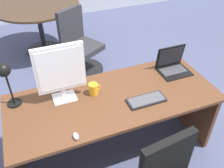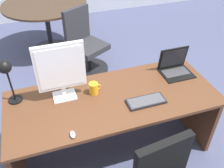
{
  "view_description": "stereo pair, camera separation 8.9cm",
  "coord_description": "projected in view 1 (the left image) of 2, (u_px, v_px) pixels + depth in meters",
  "views": [
    {
      "loc": [
        -0.62,
        -1.54,
        2.16
      ],
      "look_at": [
        0.0,
        0.04,
        0.84
      ],
      "focal_mm": 39.66,
      "sensor_mm": 36.0,
      "label": 1
    },
    {
      "loc": [
        -0.54,
        -1.57,
        2.16
      ],
      "look_at": [
        0.0,
        0.04,
        0.84
      ],
      "focal_mm": 39.66,
      "sensor_mm": 36.0,
      "label": 2
    }
  ],
  "objects": [
    {
      "name": "keyboard",
      "position": [
        146.0,
        100.0,
        2.15
      ],
      "size": [
        0.34,
        0.14,
        0.02
      ],
      "color": "black",
      "rests_on": "desk"
    },
    {
      "name": "meeting_table",
      "position": [
        39.0,
        17.0,
        3.89
      ],
      "size": [
        1.31,
        1.31,
        0.81
      ],
      "color": "black",
      "rests_on": "ground"
    },
    {
      "name": "laptop",
      "position": [
        172.0,
        63.0,
        2.5
      ],
      "size": [
        0.31,
        0.25,
        0.24
      ],
      "color": "black",
      "rests_on": "desk"
    },
    {
      "name": "desk",
      "position": [
        111.0,
        110.0,
        2.36
      ],
      "size": [
        1.88,
        0.78,
        0.72
      ],
      "color": "#56331E",
      "rests_on": "ground"
    },
    {
      "name": "monitor",
      "position": [
        60.0,
        71.0,
        2.0
      ],
      "size": [
        0.41,
        0.16,
        0.52
      ],
      "color": "silver",
      "rests_on": "desk"
    },
    {
      "name": "mouse",
      "position": [
        76.0,
        136.0,
        1.82
      ],
      "size": [
        0.04,
        0.07,
        0.03
      ],
      "color": "silver",
      "rests_on": "desk"
    },
    {
      "name": "meeting_chair_near",
      "position": [
        80.0,
        48.0,
        3.6
      ],
      "size": [
        0.63,
        0.64,
        0.92
      ],
      "color": "black",
      "rests_on": "ground"
    },
    {
      "name": "coffee_mug",
      "position": [
        94.0,
        89.0,
        2.2
      ],
      "size": [
        0.11,
        0.08,
        0.11
      ],
      "color": "orange",
      "rests_on": "desk"
    },
    {
      "name": "ground",
      "position": [
        77.0,
        73.0,
        3.74
      ],
      "size": [
        12.0,
        12.0,
        0.0
      ],
      "primitive_type": "plane",
      "color": "#474C6B"
    },
    {
      "name": "desk_lamp",
      "position": [
        5.0,
        76.0,
        1.92
      ],
      "size": [
        0.12,
        0.14,
        0.43
      ],
      "color": "black",
      "rests_on": "desk"
    }
  ]
}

